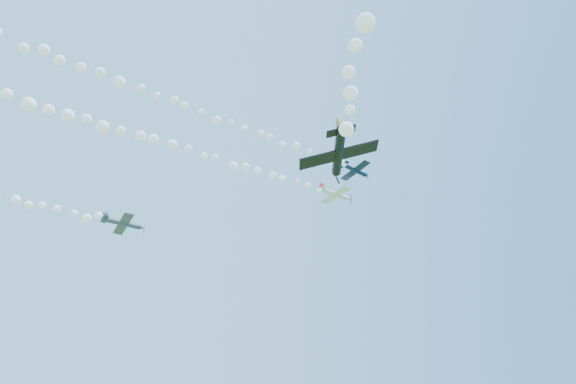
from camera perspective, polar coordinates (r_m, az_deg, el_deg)
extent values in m
cylinder|color=white|center=(92.49, 5.54, -0.22)|extent=(6.48, 2.71, 1.17)
cone|color=white|center=(94.32, 7.27, -0.82)|extent=(1.00, 1.05, 0.89)
cone|color=#B42214|center=(94.58, 7.50, -0.90)|extent=(0.41, 0.38, 0.31)
cube|color=black|center=(94.51, 7.44, -0.88)|extent=(0.20, 0.20, 2.05)
cube|color=white|center=(92.56, 5.68, -0.34)|extent=(4.06, 8.06, 0.50)
cube|color=white|center=(91.06, 4.06, 0.33)|extent=(1.76, 2.94, 0.22)
cube|color=#B42214|center=(91.31, 4.02, 0.67)|extent=(1.06, 0.44, 1.34)
sphere|color=black|center=(93.15, 6.00, -0.16)|extent=(1.02, 1.00, 0.83)
cylinder|color=#0C1838|center=(88.23, 7.85, 2.62)|extent=(5.31, 3.06, 1.22)
cone|color=#0C1838|center=(89.86, 9.29, 1.93)|extent=(0.94, 0.95, 0.78)
cone|color=white|center=(90.09, 9.48, 1.83)|extent=(0.38, 0.36, 0.28)
cube|color=black|center=(90.03, 9.43, 1.86)|extent=(0.18, 0.30, 1.74)
cube|color=#0C1838|center=(88.29, 7.97, 2.51)|extent=(3.78, 6.76, 0.70)
cube|color=#0C1838|center=(86.95, 6.62, 3.24)|extent=(1.60, 2.49, 0.30)
cube|color=white|center=(87.23, 6.57, 3.52)|extent=(0.89, 0.50, 1.17)
sphere|color=black|center=(88.86, 8.22, 2.61)|extent=(0.89, 0.91, 0.75)
cylinder|color=#3A3E55|center=(87.41, -19.10, -3.50)|extent=(6.26, 3.34, 0.98)
cone|color=#3A3E55|center=(88.00, -16.93, -4.06)|extent=(1.03, 1.08, 0.86)
cone|color=navy|center=(88.09, -16.63, -4.14)|extent=(0.42, 0.40, 0.30)
cube|color=black|center=(88.07, -16.71, -4.12)|extent=(0.13, 0.33, 2.04)
cube|color=#3A3E55|center=(87.39, -18.95, -3.61)|extent=(4.01, 7.99, 0.82)
cube|color=#3A3E55|center=(87.05, -20.92, -2.99)|extent=(1.74, 2.92, 0.33)
cube|color=navy|center=(87.33, -20.90, -2.65)|extent=(1.01, 0.52, 1.30)
sphere|color=black|center=(87.75, -18.49, -3.42)|extent=(0.98, 1.03, 0.84)
cylinder|color=black|center=(48.66, 6.03, 4.73)|extent=(1.49, 6.91, 1.62)
cone|color=black|center=(51.54, 5.71, 2.13)|extent=(0.98, 0.94, 1.00)
cone|color=#BE8816|center=(51.95, 5.67, 1.79)|extent=(0.35, 0.39, 0.36)
cube|color=black|center=(51.84, 5.68, 1.88)|extent=(0.74, 0.43, 2.10)
cube|color=black|center=(48.80, 6.06, 4.40)|extent=(8.28, 3.22, 2.79)
cube|color=black|center=(46.39, 6.30, 7.18)|extent=(3.00, 1.49, 1.05)
cube|color=#BE8816|center=(46.70, 6.04, 7.80)|extent=(0.70, 1.28, 1.43)
sphere|color=black|center=(49.65, 5.77, 4.39)|extent=(1.16, 1.07, 1.10)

